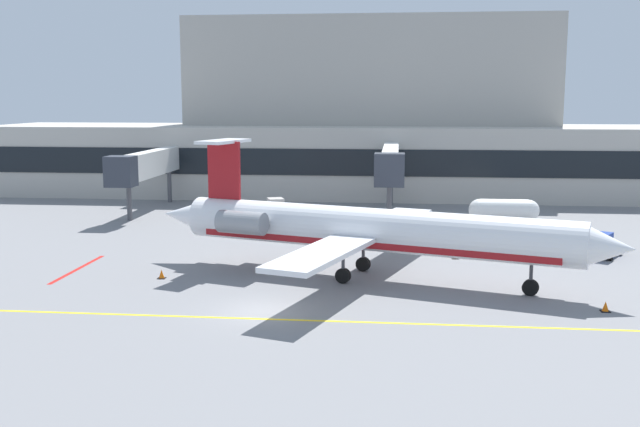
# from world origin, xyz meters

# --- Properties ---
(ground) EXTENTS (120.00, 120.00, 0.11)m
(ground) POSITION_xyz_m (-0.00, -0.00, -0.05)
(ground) COLOR slate
(terminal_building) EXTENTS (77.99, 16.24, 19.88)m
(terminal_building) POSITION_xyz_m (1.21, 48.68, 7.55)
(terminal_building) COLOR #B7B2A8
(terminal_building) RESTS_ON ground
(jet_bridge_west) EXTENTS (2.40, 18.10, 6.45)m
(jet_bridge_west) POSITION_xyz_m (6.21, 30.23, 5.06)
(jet_bridge_west) COLOR silver
(jet_bridge_west) RESTS_ON ground
(jet_bridge_east) EXTENTS (2.40, 15.91, 5.87)m
(jet_bridge_east) POSITION_xyz_m (-16.89, 31.35, 4.49)
(jet_bridge_east) COLOR silver
(jet_bridge_east) RESTS_ON ground
(regional_jet) EXTENTS (28.86, 21.21, 8.14)m
(regional_jet) POSITION_xyz_m (4.99, 7.57, 3.00)
(regional_jet) COLOR white
(regional_jet) RESTS_ON ground
(baggage_tug) EXTENTS (2.97, 3.44, 1.80)m
(baggage_tug) POSITION_xyz_m (20.94, 15.24, 0.83)
(baggage_tug) COLOR #19389E
(baggage_tug) RESTS_ON ground
(pushback_tractor) EXTENTS (2.79, 3.96, 2.03)m
(pushback_tractor) POSITION_xyz_m (-4.09, 28.45, 0.92)
(pushback_tractor) COLOR silver
(pushback_tractor) RESTS_ON ground
(fuel_tank) EXTENTS (5.97, 1.96, 2.25)m
(fuel_tank) POSITION_xyz_m (15.98, 27.73, 1.27)
(fuel_tank) COLOR white
(fuel_tank) RESTS_ON ground
(safety_cone_alpha) EXTENTS (0.47, 0.47, 0.55)m
(safety_cone_alpha) POSITION_xyz_m (10.86, 13.70, 0.25)
(safety_cone_alpha) COLOR orange
(safety_cone_alpha) RESTS_ON ground
(safety_cone_bravo) EXTENTS (0.47, 0.47, 0.55)m
(safety_cone_bravo) POSITION_xyz_m (-7.25, 6.19, 0.25)
(safety_cone_bravo) COLOR orange
(safety_cone_bravo) RESTS_ON ground
(safety_cone_charlie) EXTENTS (0.47, 0.47, 0.55)m
(safety_cone_charlie) POSITION_xyz_m (17.55, 1.77, 0.25)
(safety_cone_charlie) COLOR orange
(safety_cone_charlie) RESTS_ON ground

